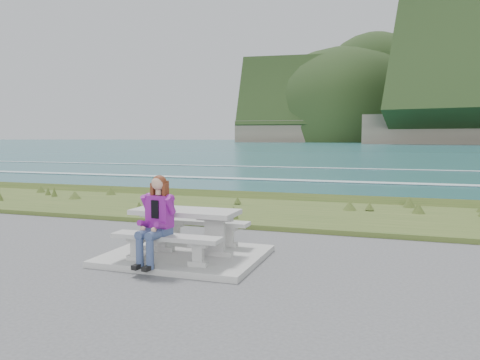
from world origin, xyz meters
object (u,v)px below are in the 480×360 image
Objects in this scene: picnic_table at (185,219)px; bench_seaward at (202,225)px; seated_woman at (154,232)px; bench_landward at (166,241)px.

picnic_table reaches higher than bench_seaward.
seated_woman is at bearing -99.26° from picnic_table.
bench_seaward is (0.00, 0.70, -0.23)m from picnic_table.
seated_woman is at bearing -95.06° from bench_seaward.
picnic_table is at bearing 90.00° from bench_landward.
bench_landward and bench_seaward have the same top height.
seated_woman is (-0.14, -0.83, -0.07)m from picnic_table.
seated_woman is (-0.14, -1.53, 0.16)m from bench_seaward.
bench_landward is at bearing 50.90° from seated_woman.
seated_woman reaches higher than bench_seaward.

